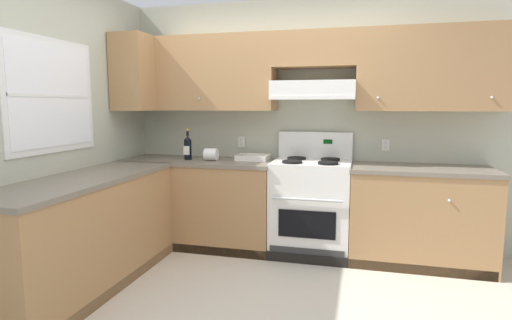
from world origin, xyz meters
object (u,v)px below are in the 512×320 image
(stove, at_px, (311,207))
(bowl, at_px, (253,158))
(paper_towel_roll, at_px, (211,154))
(wine_bottle, at_px, (188,147))

(stove, bearing_deg, bowl, 170.02)
(bowl, height_order, paper_towel_roll, paper_towel_roll)
(bowl, bearing_deg, stove, -9.98)
(wine_bottle, bearing_deg, stove, 1.18)
(bowl, bearing_deg, paper_towel_roll, -159.28)
(stove, xyz_separation_m, paper_towel_roll, (-1.03, -0.04, 0.49))
(stove, distance_m, bowl, 0.78)
(stove, bearing_deg, paper_towel_roll, -177.59)
(bowl, bearing_deg, wine_bottle, -168.46)
(wine_bottle, distance_m, bowl, 0.69)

